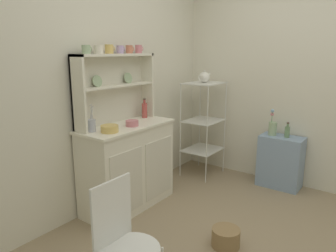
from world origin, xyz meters
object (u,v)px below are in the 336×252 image
Objects in this scene: hutch_shelf_unit at (113,83)px; porcelain_teapot at (204,77)px; side_shelf_blue at (280,162)px; cup_sage_0 at (86,49)px; bowl_mixing_large at (110,129)px; hutch_cabinet at (128,165)px; bakers_rack at (203,117)px; flower_vase at (273,127)px; oil_bottle at (287,131)px; utensil_jar at (91,125)px; jam_bottle at (145,110)px; floor_basket at (226,237)px; wire_chair at (122,237)px.

porcelain_teapot is (1.22, -0.32, -0.01)m from hutch_shelf_unit.
cup_sage_0 reaches higher than side_shelf_blue.
side_shelf_blue is at bearing -30.87° from bowl_mixing_large.
bakers_rack is (1.22, -0.16, 0.31)m from hutch_cabinet.
hutch_shelf_unit reaches higher than flower_vase.
hutch_cabinet is at bearing 141.07° from oil_bottle.
hutch_cabinet is at bearing -90.00° from hutch_shelf_unit.
side_shelf_blue is 2.08m from bowl_mixing_large.
bakers_rack is at bearing -8.45° from utensil_jar.
porcelain_teapot reaches higher than jam_bottle.
bowl_mixing_large is (-0.30, -0.24, -0.37)m from hutch_shelf_unit.
flower_vase is (1.47, 0.15, 0.63)m from floor_basket.
cup_sage_0 is at bearing 148.07° from flower_vase.
bakers_rack is 5.37× the size of porcelain_teapot.
utensil_jar is (-1.79, 1.18, 0.62)m from side_shelf_blue.
wire_chair is 2.50m from porcelain_teapot.
oil_bottle is (1.47, -0.02, 0.60)m from floor_basket.
jam_bottle is (0.37, -0.08, -0.31)m from hutch_shelf_unit.
porcelain_teapot reaches higher than utensil_jar.
porcelain_teapot is at bearing -7.42° from hutch_cabinet.
jam_bottle is (0.37, 0.09, 0.51)m from hutch_cabinet.
wire_chair is 1.10m from floor_basket.
hutch_shelf_unit is 1.68m from wire_chair.
porcelain_teapot is at bearing 103.57° from flower_vase.
side_shelf_blue is (1.42, -1.10, -0.14)m from hutch_cabinet.
bowl_mixing_large is (-0.30, -0.07, 0.45)m from hutch_cabinet.
hutch_cabinet is 1.40m from wire_chair.
wire_chair is at bearing -123.14° from cup_sage_0.
porcelain_teapot is 1.16m from oil_bottle.
bakers_rack is at bearing -16.14° from jam_bottle.
floor_basket is at bearing -92.12° from hutch_shelf_unit.
cup_sage_0 is 0.66m from utensil_jar.
wire_chair is 1.20m from bowl_mixing_large.
bakers_rack is at bearing -10.17° from cup_sage_0.
jam_bottle is at bearing 0.63° from utensil_jar.
cup_sage_0 is at bearing 145.32° from side_shelf_blue.
jam_bottle is 0.94× the size of porcelain_teapot.
side_shelf_blue is 1.96× the size of flower_vase.
oil_bottle is at bearing -34.33° from utensil_jar.
oil_bottle is at bearing -32.04° from bowl_mixing_large.
hutch_cabinet is 1.48m from porcelain_teapot.
floor_basket is (-1.47, -0.03, -0.23)m from side_shelf_blue.
side_shelf_blue is at bearing -34.68° from cup_sage_0.
wire_chair is 5.35× the size of bowl_mixing_large.
flower_vase is at bearing -76.52° from bakers_rack.
jam_bottle is at bearing -2.86° from cup_sage_0.
side_shelf_blue is 0.38m from oil_bottle.
jam_bottle is at bearing 13.40° from bowl_mixing_large.
flower_vase is at bearing 90.19° from oil_bottle.
hutch_shelf_unit is at bearing 87.88° from floor_basket.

